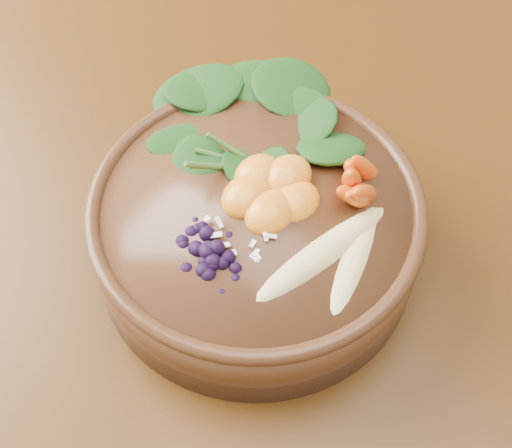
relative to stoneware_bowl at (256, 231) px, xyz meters
The scene contains 7 objects.
stoneware_bowl is the anchor object (origin of this frame).
kale_heap 0.09m from the stoneware_bowl, 126.46° to the left, with size 0.17×0.15×0.04m, color #1E4A19, non-canonical shape.
carrot_cluster 0.11m from the stoneware_bowl, 55.90° to the left, with size 0.05×0.05×0.07m, color #F95C15, non-canonical shape.
banana_halves 0.09m from the stoneware_bowl, ahead, with size 0.08×0.15×0.03m.
mandarin_cluster 0.05m from the stoneware_bowl, 83.25° to the left, with size 0.08×0.08×0.03m, color orange, non-canonical shape.
blueberry_pile 0.08m from the stoneware_bowl, 87.55° to the right, with size 0.12×0.09×0.04m, color black, non-canonical shape.
coconut_flakes 0.04m from the stoneware_bowl, 84.70° to the right, with size 0.08×0.06×0.01m, color white, non-canonical shape.
Camera 1 is at (-0.07, -0.32, 1.26)m, focal length 50.00 mm.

